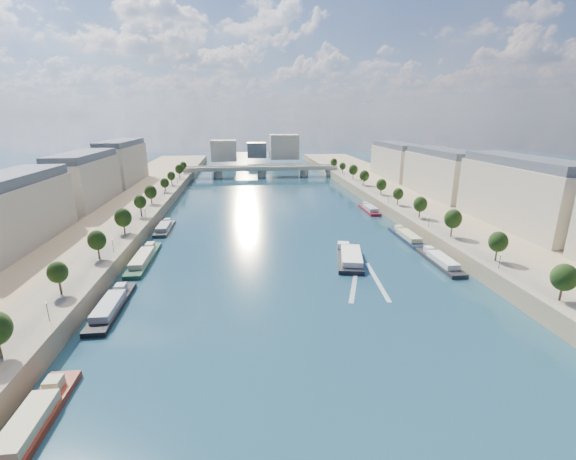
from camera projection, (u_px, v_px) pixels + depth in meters
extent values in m
plane|color=#0B2333|center=(281.00, 233.00, 149.47)|extent=(700.00, 700.00, 0.00)
cube|color=#9E8460|center=(85.00, 233.00, 140.73)|extent=(44.00, 520.00, 5.00)
cube|color=#9E8460|center=(456.00, 221.00, 156.78)|extent=(44.00, 520.00, 5.00)
cube|color=gray|center=(127.00, 225.00, 141.67)|extent=(14.00, 520.00, 0.10)
cube|color=gray|center=(422.00, 216.00, 154.38)|extent=(14.00, 520.00, 0.10)
cylinder|color=#382B1E|center=(62.00, 287.00, 86.16)|extent=(0.50, 0.50, 3.82)
ellipsoid|color=black|center=(59.00, 273.00, 85.13)|extent=(4.80, 4.80, 5.52)
cylinder|color=#382B1E|center=(99.00, 251.00, 109.00)|extent=(0.50, 0.50, 3.82)
ellipsoid|color=black|center=(98.00, 239.00, 107.97)|extent=(4.80, 4.80, 5.52)
cylinder|color=#382B1E|center=(124.00, 228.00, 131.84)|extent=(0.50, 0.50, 3.82)
ellipsoid|color=black|center=(123.00, 218.00, 130.81)|extent=(4.80, 4.80, 5.52)
cylinder|color=#382B1E|center=(141.00, 211.00, 154.68)|extent=(0.50, 0.50, 3.82)
ellipsoid|color=black|center=(140.00, 202.00, 153.66)|extent=(4.80, 4.80, 5.52)
cylinder|color=#382B1E|center=(154.00, 199.00, 177.53)|extent=(0.50, 0.50, 3.82)
ellipsoid|color=black|center=(153.00, 191.00, 176.50)|extent=(4.80, 4.80, 5.52)
cylinder|color=#382B1E|center=(164.00, 189.00, 200.37)|extent=(0.50, 0.50, 3.82)
ellipsoid|color=black|center=(163.00, 183.00, 199.34)|extent=(4.80, 4.80, 5.52)
cylinder|color=#382B1E|center=(172.00, 182.00, 223.21)|extent=(0.50, 0.50, 3.82)
ellipsoid|color=black|center=(171.00, 176.00, 222.19)|extent=(4.80, 4.80, 5.52)
cylinder|color=#382B1E|center=(178.00, 176.00, 246.05)|extent=(0.50, 0.50, 3.82)
ellipsoid|color=black|center=(178.00, 170.00, 245.03)|extent=(4.80, 4.80, 5.52)
cylinder|color=#382B1E|center=(184.00, 171.00, 268.90)|extent=(0.50, 0.50, 3.82)
ellipsoid|color=black|center=(183.00, 165.00, 267.87)|extent=(4.80, 4.80, 5.52)
cylinder|color=#382B1E|center=(567.00, 294.00, 83.19)|extent=(0.50, 0.50, 3.82)
ellipsoid|color=black|center=(570.00, 278.00, 82.17)|extent=(4.80, 4.80, 5.52)
cylinder|color=#382B1E|center=(496.00, 255.00, 106.03)|extent=(0.50, 0.50, 3.82)
ellipsoid|color=black|center=(498.00, 243.00, 105.01)|extent=(4.80, 4.80, 5.52)
cylinder|color=#382B1E|center=(451.00, 230.00, 128.88)|extent=(0.50, 0.50, 3.82)
ellipsoid|color=black|center=(453.00, 220.00, 127.85)|extent=(4.80, 4.80, 5.52)
cylinder|color=#382B1E|center=(420.00, 213.00, 151.72)|extent=(0.50, 0.50, 3.82)
ellipsoid|color=black|center=(420.00, 204.00, 150.69)|extent=(4.80, 4.80, 5.52)
cylinder|color=#382B1E|center=(396.00, 200.00, 174.56)|extent=(0.50, 0.50, 3.82)
ellipsoid|color=black|center=(397.00, 193.00, 173.54)|extent=(4.80, 4.80, 5.52)
cylinder|color=#382B1E|center=(378.00, 191.00, 197.41)|extent=(0.50, 0.50, 3.82)
ellipsoid|color=black|center=(379.00, 184.00, 196.38)|extent=(4.80, 4.80, 5.52)
cylinder|color=#382B1E|center=(364.00, 183.00, 220.25)|extent=(0.50, 0.50, 3.82)
ellipsoid|color=black|center=(364.00, 176.00, 219.22)|extent=(4.80, 4.80, 5.52)
cylinder|color=#382B1E|center=(352.00, 176.00, 243.09)|extent=(0.50, 0.50, 3.82)
ellipsoid|color=black|center=(353.00, 171.00, 242.06)|extent=(4.80, 4.80, 5.52)
cylinder|color=#382B1E|center=(343.00, 171.00, 265.93)|extent=(0.50, 0.50, 3.82)
ellipsoid|color=black|center=(343.00, 166.00, 264.91)|extent=(4.80, 4.80, 5.52)
cylinder|color=#382B1E|center=(335.00, 167.00, 288.78)|extent=(0.50, 0.50, 3.82)
ellipsoid|color=black|center=(335.00, 162.00, 287.75)|extent=(4.80, 4.80, 5.52)
cylinder|color=black|center=(48.00, 313.00, 74.99)|extent=(0.14, 0.14, 4.00)
sphere|color=#FFE5B2|center=(46.00, 303.00, 74.39)|extent=(0.36, 0.36, 0.36)
cylinder|color=black|center=(113.00, 246.00, 113.06)|extent=(0.14, 0.14, 4.00)
sphere|color=#FFE5B2|center=(112.00, 239.00, 112.46)|extent=(0.36, 0.36, 0.36)
cylinder|color=black|center=(145.00, 213.00, 151.13)|extent=(0.14, 0.14, 4.00)
sphere|color=#FFE5B2|center=(145.00, 208.00, 150.53)|extent=(0.36, 0.36, 0.36)
cylinder|color=black|center=(165.00, 194.00, 189.20)|extent=(0.14, 0.14, 4.00)
sphere|color=#FFE5B2|center=(164.00, 189.00, 188.60)|extent=(0.36, 0.36, 0.36)
cylinder|color=black|center=(177.00, 180.00, 227.27)|extent=(0.14, 0.14, 4.00)
sphere|color=#FFE5B2|center=(177.00, 177.00, 226.67)|extent=(0.36, 0.36, 0.36)
cylinder|color=black|center=(500.00, 262.00, 100.97)|extent=(0.14, 0.14, 4.00)
sphere|color=#FFE5B2|center=(501.00, 254.00, 100.37)|extent=(0.36, 0.36, 0.36)
cylinder|color=black|center=(429.00, 222.00, 139.04)|extent=(0.14, 0.14, 4.00)
sphere|color=#FFE5B2|center=(429.00, 216.00, 138.44)|extent=(0.36, 0.36, 0.36)
cylinder|color=black|center=(388.00, 199.00, 177.11)|extent=(0.14, 0.14, 4.00)
sphere|color=#FFE5B2|center=(389.00, 194.00, 176.51)|extent=(0.36, 0.36, 0.36)
cylinder|color=black|center=(362.00, 184.00, 215.19)|extent=(0.14, 0.14, 4.00)
sphere|color=#FFE5B2|center=(363.00, 180.00, 214.58)|extent=(0.36, 0.36, 0.36)
cylinder|color=black|center=(344.00, 174.00, 253.26)|extent=(0.14, 0.14, 4.00)
sphere|color=#FFE5B2|center=(344.00, 171.00, 252.66)|extent=(0.36, 0.36, 0.36)
cube|color=#B7A88D|center=(14.00, 212.00, 119.52)|extent=(16.00, 52.00, 20.00)
cube|color=#474C54|center=(6.00, 175.00, 116.21)|extent=(14.72, 50.44, 3.20)
cube|color=#B7A88D|center=(86.00, 182.00, 174.73)|extent=(16.00, 52.00, 20.00)
cube|color=#474C54|center=(82.00, 156.00, 171.41)|extent=(14.72, 50.44, 3.20)
cube|color=#B7A88D|center=(123.00, 166.00, 229.93)|extent=(16.00, 52.00, 20.00)
cube|color=#474C54|center=(121.00, 146.00, 226.61)|extent=(14.72, 50.44, 3.20)
cube|color=#B7A88D|center=(520.00, 199.00, 138.48)|extent=(16.00, 52.00, 20.00)
cube|color=#474C54|center=(525.00, 167.00, 135.16)|extent=(14.72, 50.44, 3.20)
cube|color=#B7A88D|center=(440.00, 175.00, 193.68)|extent=(16.00, 52.00, 20.00)
cube|color=#474C54|center=(443.00, 152.00, 190.36)|extent=(14.72, 50.44, 3.20)
cube|color=#B7A88D|center=(396.00, 162.00, 248.88)|extent=(16.00, 52.00, 20.00)
cube|color=#474C54|center=(397.00, 144.00, 245.57)|extent=(14.72, 50.44, 3.20)
cube|color=#B7A88D|center=(224.00, 150.00, 341.99)|extent=(22.00, 18.00, 18.00)
cube|color=#B7A88D|center=(284.00, 147.00, 357.07)|extent=(26.00, 20.00, 22.00)
cube|color=#474C54|center=(257.00, 150.00, 369.70)|extent=(18.00, 16.00, 14.00)
cube|color=#C1B79E|center=(262.00, 169.00, 284.47)|extent=(112.00, 11.00, 2.20)
cube|color=#C1B79E|center=(262.00, 167.00, 279.29)|extent=(112.00, 0.80, 0.90)
cube|color=#C1B79E|center=(261.00, 166.00, 288.80)|extent=(112.00, 0.80, 0.90)
cylinder|color=#C1B79E|center=(218.00, 174.00, 281.96)|extent=(6.40, 6.40, 5.00)
cylinder|color=#C1B79E|center=(262.00, 174.00, 285.53)|extent=(6.40, 6.40, 5.00)
cylinder|color=#C1B79E|center=(304.00, 173.00, 289.10)|extent=(6.40, 6.40, 5.00)
cube|color=#C1B79E|center=(190.00, 175.00, 279.73)|extent=(6.00, 12.00, 5.00)
cube|color=#C1B79E|center=(330.00, 172.00, 291.33)|extent=(6.00, 12.00, 5.00)
cube|color=black|center=(349.00, 258.00, 122.21)|extent=(12.92, 26.89, 1.85)
cube|color=white|center=(351.00, 255.00, 119.73)|extent=(9.63, 17.76, 1.66)
cube|color=white|center=(343.00, 245.00, 129.08)|extent=(4.29, 3.85, 1.80)
cube|color=silver|center=(354.00, 282.00, 105.76)|extent=(9.90, 24.88, 0.04)
cube|color=silver|center=(377.00, 281.00, 106.47)|extent=(3.79, 25.99, 0.04)
cube|color=maroon|center=(35.00, 423.00, 56.69)|extent=(5.00, 22.16, 1.80)
cube|color=#B9B48B|center=(26.00, 423.00, 54.52)|extent=(4.10, 12.19, 1.60)
cube|color=#B9B48B|center=(54.00, 383.00, 62.51)|extent=(2.50, 2.66, 1.80)
cube|color=black|center=(112.00, 308.00, 90.66)|extent=(5.00, 24.81, 1.80)
cube|color=#A4A7B0|center=(108.00, 306.00, 88.28)|extent=(4.10, 13.65, 1.60)
cube|color=#A4A7B0|center=(121.00, 288.00, 97.22)|extent=(2.50, 2.98, 1.80)
cube|color=#1A4229|center=(144.00, 260.00, 120.75)|extent=(5.00, 29.67, 1.80)
cube|color=beige|center=(142.00, 258.00, 118.01)|extent=(4.10, 16.32, 1.60)
cube|color=beige|center=(150.00, 246.00, 128.71)|extent=(2.50, 3.56, 1.80)
cube|color=#29292C|center=(165.00, 229.00, 153.30)|extent=(5.00, 21.58, 1.80)
cube|color=gray|center=(164.00, 226.00, 151.17)|extent=(4.10, 11.87, 1.60)
cube|color=gray|center=(167.00, 221.00, 158.95)|extent=(2.50, 2.59, 1.80)
cube|color=#252427|center=(439.00, 263.00, 118.62)|extent=(5.00, 24.03, 1.80)
cube|color=white|center=(443.00, 260.00, 116.30)|extent=(4.10, 13.22, 1.60)
cube|color=white|center=(429.00, 249.00, 124.96)|extent=(2.50, 2.88, 1.80)
cube|color=#192437|center=(406.00, 238.00, 142.30)|extent=(5.00, 24.58, 1.80)
cube|color=beige|center=(409.00, 235.00, 139.94)|extent=(4.10, 13.52, 1.60)
cube|color=beige|center=(399.00, 228.00, 148.80)|extent=(2.50, 2.95, 1.80)
cube|color=maroon|center=(369.00, 211.00, 183.43)|extent=(5.00, 20.51, 1.80)
cube|color=#A4A9B0|center=(370.00, 208.00, 181.38)|extent=(4.10, 11.28, 1.60)
cube|color=#A4A9B0|center=(365.00, 204.00, 188.77)|extent=(2.50, 2.46, 1.80)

